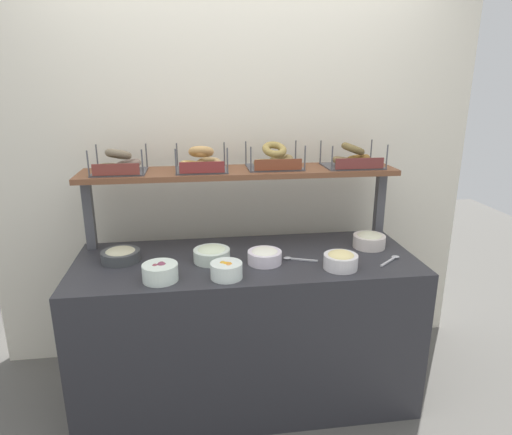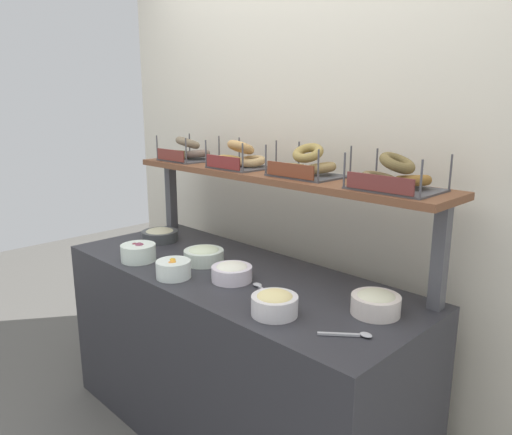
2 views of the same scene
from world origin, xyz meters
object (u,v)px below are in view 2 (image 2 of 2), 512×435
object	(u,v)px
bowl_fruit_salad	(173,269)
bagel_basket_sesame	(240,158)
bowl_cream_cheese	(232,272)
serving_spoon_near_plate	(354,335)
serving_spoon_by_edge	(261,288)
bowl_beet_salad	(138,252)
bagel_basket_cinnamon_raisin	(395,177)
bagel_basket_everything	(307,166)
bowl_scallion_spread	(204,255)
bowl_egg_salad	(275,303)
bowl_tuna_salad	(160,235)
bagel_basket_poppy	(187,152)
bowl_potato_salad	(376,302)

from	to	relation	value
bowl_fruit_salad	bagel_basket_sesame	size ratio (longest dim) A/B	0.54
bowl_fruit_salad	bowl_cream_cheese	bearing A→B (deg)	36.82
serving_spoon_near_plate	serving_spoon_by_edge	xyz separation A→B (m)	(-0.51, 0.08, 0.00)
bowl_beet_salad	bagel_basket_cinnamon_raisin	distance (m)	1.26
bagel_basket_everything	bowl_scallion_spread	bearing A→B (deg)	-141.96
bowl_scallion_spread	bowl_egg_salad	size ratio (longest dim) A/B	1.11
bowl_scallion_spread	bowl_fruit_salad	distance (m)	0.23
bowl_tuna_salad	bowl_cream_cheese	bearing A→B (deg)	-10.01
bagel_basket_everything	bagel_basket_cinnamon_raisin	xyz separation A→B (m)	(0.45, -0.03, 0.00)
bagel_basket_poppy	bagel_basket_cinnamon_raisin	world-z (taller)	bagel_basket_cinnamon_raisin
bowl_tuna_salad	bagel_basket_everything	size ratio (longest dim) A/B	0.64
bowl_fruit_salad	bowl_scallion_spread	bearing A→B (deg)	105.37
bowl_beet_salad	bowl_egg_salad	xyz separation A→B (m)	(0.89, 0.02, 0.00)
bagel_basket_cinnamon_raisin	bagel_basket_poppy	bearing A→B (deg)	179.68
bowl_fruit_salad	bagel_basket_poppy	size ratio (longest dim) A/B	0.53
bagel_basket_poppy	bagel_basket_sesame	size ratio (longest dim) A/B	1.01
bowl_scallion_spread	bagel_basket_sesame	distance (m)	0.52
bowl_scallion_spread	bowl_cream_cheese	xyz separation A→B (m)	(0.27, -0.06, -0.00)
bowl_beet_salad	serving_spoon_near_plate	xyz separation A→B (m)	(1.19, 0.08, -0.04)
bowl_cream_cheese	bowl_beet_salad	world-z (taller)	bowl_beet_salad
bowl_cream_cheese	bowl_tuna_salad	bearing A→B (deg)	169.99
serving_spoon_by_edge	bowl_potato_salad	bearing A→B (deg)	15.87
bowl_cream_cheese	bowl_fruit_salad	size ratio (longest dim) A/B	1.15
bowl_beet_salad	serving_spoon_near_plate	world-z (taller)	bowl_beet_salad
bowl_scallion_spread	bowl_beet_salad	xyz separation A→B (m)	(-0.25, -0.20, 0.00)
bowl_scallion_spread	bagel_basket_everything	world-z (taller)	bagel_basket_everything
bagel_basket_sesame	bowl_scallion_spread	bearing A→B (deg)	-83.09
bowl_egg_salad	serving_spoon_by_edge	bearing A→B (deg)	146.12
serving_spoon_near_plate	bowl_potato_salad	bearing A→B (deg)	102.78
bowl_scallion_spread	bagel_basket_poppy	xyz separation A→B (m)	(-0.48, 0.28, 0.44)
bowl_fruit_salad	bowl_egg_salad	bearing A→B (deg)	3.49
bagel_basket_poppy	bowl_egg_salad	bearing A→B (deg)	-22.61
bowl_tuna_salad	bowl_beet_salad	world-z (taller)	bowl_beet_salad
bowl_egg_salad	serving_spoon_near_plate	size ratio (longest dim) A/B	1.16
bowl_cream_cheese	bowl_potato_salad	bearing A→B (deg)	13.12
serving_spoon_near_plate	bagel_basket_poppy	world-z (taller)	bagel_basket_poppy
bowl_potato_salad	serving_spoon_by_edge	world-z (taller)	bowl_potato_salad
bowl_scallion_spread	bagel_basket_poppy	distance (m)	0.70
bowl_tuna_salad	bowl_fruit_salad	world-z (taller)	bowl_fruit_salad
bowl_tuna_salad	bagel_basket_everything	bearing A→B (deg)	15.01
bowl_fruit_salad	bagel_basket_cinnamon_raisin	distance (m)	1.02
bowl_potato_salad	serving_spoon_by_edge	distance (m)	0.48
bowl_scallion_spread	bagel_basket_cinnamon_raisin	bearing A→B (deg)	18.06
bowl_cream_cheese	serving_spoon_by_edge	world-z (taller)	bowl_cream_cheese
bowl_egg_salad	serving_spoon_by_edge	world-z (taller)	bowl_egg_salad
bowl_potato_salad	bagel_basket_sesame	xyz separation A→B (m)	(-0.93, 0.19, 0.43)
bowl_beet_salad	bowl_fruit_salad	size ratio (longest dim) A/B	1.10
bagel_basket_sesame	bagel_basket_cinnamon_raisin	bearing A→B (deg)	-0.20
bowl_scallion_spread	serving_spoon_by_edge	distance (m)	0.44
bowl_scallion_spread	bowl_cream_cheese	bearing A→B (deg)	-13.07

